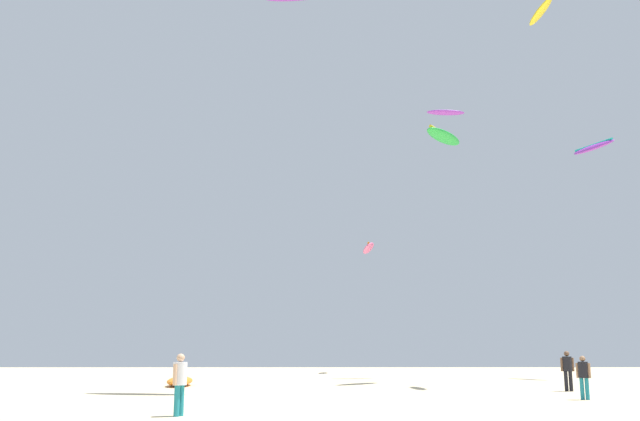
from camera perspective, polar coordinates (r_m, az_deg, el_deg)
name	(u,v)px	position (r m, az deg, el deg)	size (l,w,h in m)	color
person_foreground	(180,379)	(19.45, -11.51, -13.53)	(0.37, 0.49, 1.64)	teal
person_midground	(584,374)	(27.13, 20.96, -12.51)	(0.44, 0.35, 1.54)	teal
person_left	(567,368)	(32.53, 19.78, -12.13)	(0.56, 0.39, 1.71)	black
kite_grounded_near	(180,381)	(36.09, -11.51, -13.64)	(1.56, 4.38, 0.51)	orange
kite_aloft_1	(594,147)	(50.17, 21.68, 4.90)	(2.37, 3.55, 0.80)	purple
kite_aloft_3	(540,12)	(40.87, 17.77, 15.38)	(0.92, 3.10, 0.73)	yellow
kite_aloft_5	(368,248)	(57.28, 4.02, -3.12)	(1.38, 3.98, 0.99)	#E5598C
kite_aloft_6	(444,137)	(40.99, 10.19, 6.04)	(3.09, 3.77, 0.48)	green
kite_aloft_7	(446,113)	(49.47, 10.35, 7.98)	(2.73, 0.96, 0.33)	purple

